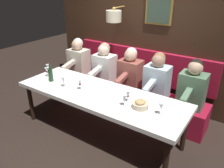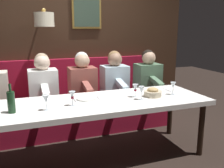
% 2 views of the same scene
% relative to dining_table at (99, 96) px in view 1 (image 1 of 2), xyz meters
% --- Properties ---
extents(ground_plane, '(12.00, 12.00, 0.00)m').
position_rel_dining_table_xyz_m(ground_plane, '(0.00, 0.00, -0.68)').
color(ground_plane, black).
extents(dining_table, '(0.90, 2.69, 0.74)m').
position_rel_dining_table_xyz_m(dining_table, '(0.00, 0.00, 0.00)').
color(dining_table, white).
rests_on(dining_table, ground_plane).
extents(banquette_bench, '(0.52, 2.89, 0.45)m').
position_rel_dining_table_xyz_m(banquette_bench, '(0.89, 0.00, -0.45)').
color(banquette_bench, maroon).
rests_on(banquette_bench, ground_plane).
extents(back_wall_panel, '(0.59, 4.09, 2.90)m').
position_rel_dining_table_xyz_m(back_wall_panel, '(1.46, 0.00, 0.69)').
color(back_wall_panel, '#382316').
rests_on(back_wall_panel, ground_plane).
extents(diner_nearest, '(0.60, 0.40, 0.79)m').
position_rel_dining_table_xyz_m(diner_nearest, '(0.88, -1.13, 0.14)').
color(diner_nearest, '#567A5B').
rests_on(diner_nearest, banquette_bench).
extents(diner_near, '(0.60, 0.40, 0.79)m').
position_rel_dining_table_xyz_m(diner_near, '(0.88, -0.55, 0.14)').
color(diner_near, silver).
rests_on(diner_near, banquette_bench).
extents(diner_middle, '(0.60, 0.40, 0.79)m').
position_rel_dining_table_xyz_m(diner_middle, '(0.88, -0.03, 0.14)').
color(diner_middle, '#934C42').
rests_on(diner_middle, banquette_bench).
extents(diner_far, '(0.60, 0.40, 0.79)m').
position_rel_dining_table_xyz_m(diner_far, '(0.88, 0.54, 0.14)').
color(diner_far, white).
rests_on(diner_far, banquette_bench).
extents(diner_farthest, '(0.60, 0.40, 0.79)m').
position_rel_dining_table_xyz_m(diner_farthest, '(0.88, 1.20, 0.14)').
color(diner_farthest, beige).
rests_on(diner_farthest, banquette_bench).
extents(place_setting_0, '(0.24, 0.31, 0.01)m').
position_rel_dining_table_xyz_m(place_setting_0, '(0.13, 0.10, 0.07)').
color(place_setting_0, silver).
rests_on(place_setting_0, dining_table).
extents(place_setting_1, '(0.24, 0.32, 0.01)m').
position_rel_dining_table_xyz_m(place_setting_1, '(0.19, -0.91, 0.07)').
color(place_setting_1, white).
rests_on(place_setting_1, dining_table).
extents(wine_glass_0, '(0.07, 0.07, 0.16)m').
position_rel_dining_table_xyz_m(wine_glass_0, '(0.01, -0.49, 0.18)').
color(wine_glass_0, silver).
rests_on(wine_glass_0, dining_table).
extents(wine_glass_1, '(0.07, 0.07, 0.16)m').
position_rel_dining_table_xyz_m(wine_glass_1, '(-0.14, 0.60, 0.18)').
color(wine_glass_1, silver).
rests_on(wine_glass_1, dining_table).
extents(wine_glass_2, '(0.07, 0.07, 0.16)m').
position_rel_dining_table_xyz_m(wine_glass_2, '(-0.12, -0.51, 0.18)').
color(wine_glass_2, silver).
rests_on(wine_glass_2, dining_table).
extents(wine_glass_3, '(0.07, 0.07, 0.16)m').
position_rel_dining_table_xyz_m(wine_glass_3, '(0.00, 1.14, 0.18)').
color(wine_glass_3, silver).
rests_on(wine_glass_3, dining_table).
extents(wine_glass_4, '(0.07, 0.07, 0.16)m').
position_rel_dining_table_xyz_m(wine_glass_4, '(-0.05, -1.00, 0.18)').
color(wine_glass_4, silver).
rests_on(wine_glass_4, dining_table).
extents(wine_glass_5, '(0.07, 0.07, 0.16)m').
position_rel_dining_table_xyz_m(wine_glass_5, '(0.13, 1.25, 0.18)').
color(wine_glass_5, silver).
rests_on(wine_glass_5, dining_table).
extents(wine_glass_6, '(0.07, 0.07, 0.16)m').
position_rel_dining_table_xyz_m(wine_glass_6, '(-0.08, 0.31, 0.18)').
color(wine_glass_6, silver).
rests_on(wine_glass_6, dining_table).
extents(wine_bottle, '(0.08, 0.08, 0.30)m').
position_rel_dining_table_xyz_m(wine_bottle, '(-0.10, 0.93, 0.18)').
color(wine_bottle, '#19381E').
rests_on(wine_bottle, dining_table).
extents(bread_bowl, '(0.22, 0.22, 0.12)m').
position_rel_dining_table_xyz_m(bread_bowl, '(-0.04, -0.71, 0.11)').
color(bread_bowl, beige).
rests_on(bread_bowl, dining_table).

